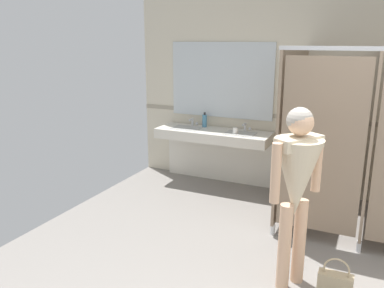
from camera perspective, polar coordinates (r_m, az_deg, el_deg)
The scene contains 7 objects.
vanity_counter at distance 5.85m, azimuth 3.37°, elevation 0.05°, with size 1.68×0.55×0.94m.
mirror_panel at distance 5.87m, azimuth 4.24°, elevation 9.16°, with size 1.58×0.02×1.09m, color silver.
bathroom_stalls at distance 4.62m, azimuth 24.50°, elevation 0.58°, with size 1.83×1.51×2.04m.
person_standing at distance 3.38m, azimuth 14.86°, elevation -4.77°, with size 0.55×0.55×1.58m.
handbag at distance 3.66m, azimuth 19.94°, elevation -18.60°, with size 0.28×0.11×0.38m.
soap_dispenser at distance 5.93m, azimuth 1.83°, elevation 3.39°, with size 0.07×0.07×0.22m.
paper_cup at distance 5.54m, azimuth 6.27°, elevation 1.91°, with size 0.07×0.07×0.08m, color white.
Camera 1 is at (-0.30, -2.75, 2.10)m, focal length 36.95 mm.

